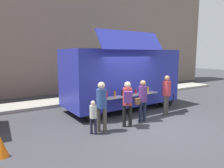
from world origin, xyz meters
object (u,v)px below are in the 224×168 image
Objects in this scene: food_truck_main at (122,77)px; customer_extra_browsing at (166,91)px; traffic_cone_orange at (1,147)px; child_near_queue at (93,114)px; customer_front_ordering at (142,97)px; customer_rear_waiting at (102,102)px; trash_bin at (147,87)px; customer_mid_with_backpack at (128,100)px.

customer_extra_browsing is (1.03, -1.86, -0.52)m from food_truck_main.
traffic_cone_orange is 0.49× the size of child_near_queue.
customer_front_ordering is 0.95× the size of customer_rear_waiting.
customer_extra_browsing is at bearing -35.78° from customer_rear_waiting.
food_truck_main is 2.19m from customer_extra_browsing.
food_truck_main is 9.99× the size of traffic_cone_orange.
customer_extra_browsing is (3.35, 0.28, 0.00)m from customer_rear_waiting.
child_near_queue is (-3.68, -0.31, -0.35)m from customer_extra_browsing.
customer_extra_browsing reaches higher than trash_bin.
customer_front_ordering is 0.99× the size of customer_mid_with_backpack.
food_truck_main reaches higher than customer_rear_waiting.
customer_extra_browsing is at bearing -34.79° from child_near_queue.
traffic_cone_orange is 6.40m from customer_extra_browsing.
customer_extra_browsing is at bearing -122.58° from trash_bin.
traffic_cone_orange is at bearing 142.28° from child_near_queue.
traffic_cone_orange is 0.62× the size of trash_bin.
customer_extra_browsing reaches higher than child_near_queue.
customer_mid_with_backpack is 1.00m from customer_rear_waiting.
customer_mid_with_backpack is at bearing -137.83° from trash_bin.
trash_bin is 0.55× the size of customer_front_ordering.
customer_front_ordering reaches higher than child_near_queue.
customer_front_ordering is at bearing -133.72° from trash_bin.
traffic_cone_orange is (-5.32, -2.27, -1.26)m from food_truck_main.
trash_bin is 0.79× the size of child_near_queue.
child_near_queue is at bearing -144.72° from trash_bin.
food_truck_main is 3.20m from customer_rear_waiting.
food_truck_main is at bearing -147.92° from trash_bin.
customer_mid_with_backpack is (4.00, 0.04, 0.73)m from traffic_cone_orange.
child_near_queue is (-1.33, 0.05, -0.33)m from customer_mid_with_backpack.
traffic_cone_orange is at bearing 121.52° from customer_mid_with_backpack.
customer_front_ordering is (-0.48, -2.05, -0.58)m from food_truck_main.
customer_extra_browsing reaches higher than customer_mid_with_backpack.
customer_mid_with_backpack is at bearing 101.78° from customer_front_ordering.
trash_bin is 5.00m from customer_extra_browsing.
customer_front_ordering is at bearing 2.60° from traffic_cone_orange.
food_truck_main is at bearing -13.43° from customer_front_ordering.
child_near_queue is (-6.35, -4.50, 0.23)m from trash_bin.
customer_extra_browsing is (1.50, 0.19, 0.06)m from customer_front_ordering.
customer_extra_browsing is at bearing -50.16° from customer_mid_with_backpack.
child_near_queue reaches higher than trash_bin.
customer_front_ordering is 0.95× the size of customer_extra_browsing.
customer_front_ordering is (4.84, 0.22, 0.68)m from traffic_cone_orange.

